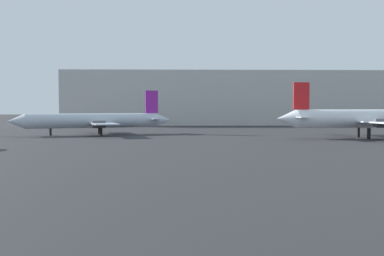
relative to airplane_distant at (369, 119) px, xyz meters
name	(u,v)px	position (x,y,z in m)	size (l,w,h in m)	color
airplane_distant	(369,119)	(0.00, 0.00, 0.00)	(31.66, 22.12, 8.84)	silver
airplane_far_left	(95,121)	(-45.65, 9.37, -0.58)	(28.06, 19.44, 8.07)	#B2BCCC
terminal_building	(223,99)	(-17.68, 60.28, 4.39)	(89.96, 24.39, 15.04)	#B7B7B2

